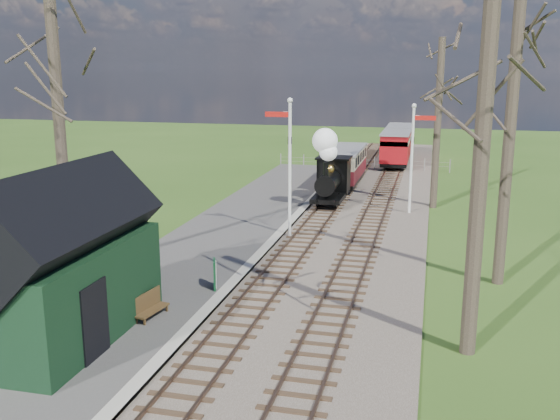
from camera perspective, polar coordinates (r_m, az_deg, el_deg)
The scene contains 18 objects.
distant_hills at distance 78.38m, azimuth 10.34°, elevation -4.88°, with size 114.40×48.00×22.02m.
ballast_bed at distance 33.32m, azimuth 6.56°, elevation -0.04°, with size 8.00×60.00×0.10m, color brown.
track_near at distance 33.49m, azimuth 4.35°, elevation 0.16°, with size 1.60×60.00×0.15m.
track_far at distance 33.18m, azimuth 8.79°, elevation -0.08°, with size 1.60×60.00×0.15m.
platform at distance 26.82m, azimuth -5.93°, elevation -3.12°, with size 5.00×44.00×0.20m, color #474442.
coping_strip at distance 26.15m, azimuth -1.17°, elevation -3.46°, with size 0.40×44.00×0.21m, color #B2AD9E.
station_shed at distance 17.94m, azimuth -19.37°, elevation -4.72°, with size 3.25×6.30×4.78m.
semaphore_near at distance 27.20m, azimuth 0.77°, elevation 4.77°, with size 1.22×0.24×6.22m.
semaphore_far at distance 32.51m, azimuth 12.11°, elevation 5.35°, with size 1.22×0.24×5.72m.
bare_trees at distance 20.84m, azimuth 2.76°, elevation 6.65°, with size 15.51×22.39×12.00m.
fence_line at distance 47.02m, azimuth 7.57°, elevation 4.34°, with size 12.60×0.08×1.00m.
locomotive at distance 33.93m, azimuth 4.62°, elevation 3.54°, with size 1.70×3.96×4.24m.
coach at distance 39.93m, azimuth 6.03°, elevation 4.16°, with size 1.98×6.78×2.08m.
red_carriage_a at distance 48.05m, azimuth 10.53°, elevation 5.59°, with size 2.10×5.21×2.21m.
red_carriage_b at distance 53.50m, azimuth 10.89°, elevation 6.31°, with size 2.10×5.21×2.21m.
sign_board at distance 21.17m, azimuth -5.98°, elevation -5.86°, with size 0.30×0.65×0.98m.
bench at distance 19.17m, azimuth -11.88°, elevation -8.54°, with size 0.61×1.37×0.76m.
person at distance 16.92m, azimuth -17.98°, elevation -10.92°, with size 0.45×0.30×1.24m, color black.
Camera 1 is at (5.31, -10.23, 7.48)m, focal length 40.00 mm.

